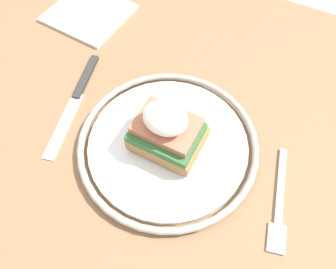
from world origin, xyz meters
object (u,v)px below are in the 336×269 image
Objects in this scene: plate at (168,144)px; napkin at (89,13)px; fork at (279,203)px; knife at (78,95)px; sandwich at (167,130)px.

plate is 1.85× the size of napkin.
knife is (0.34, -0.02, 0.00)m from fork.
fork is at bearing 177.36° from sandwich.
sandwich reaches higher than fork.
fork is 1.05× the size of napkin.
sandwich is 0.32m from napkin.
fork is at bearing 176.02° from knife.
knife is 1.42× the size of napkin.
sandwich reaches higher than knife.
plate is at bearing -2.87° from fork.
fork is 0.34m from knife.
sandwich is (0.00, 0.00, 0.04)m from plate.
knife reaches higher than fork.
knife is 0.19m from napkin.
plate is at bearing 145.16° from napkin.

